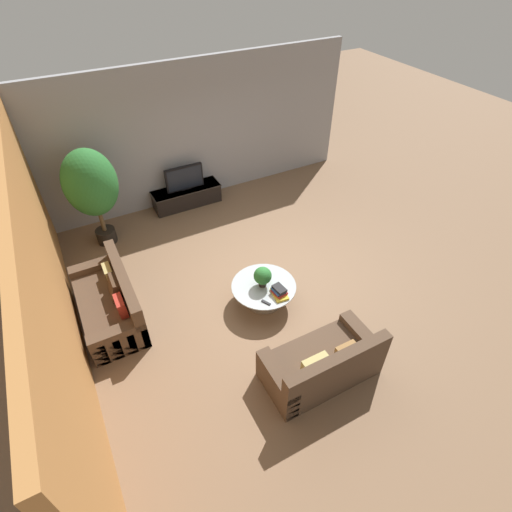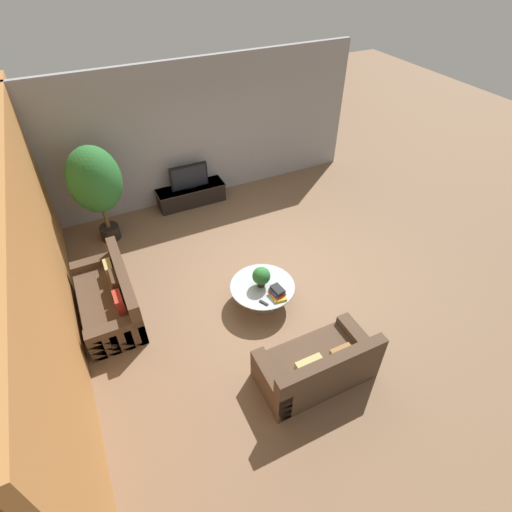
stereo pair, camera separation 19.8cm
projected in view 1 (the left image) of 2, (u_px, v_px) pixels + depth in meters
ground_plane at (264, 277)px, 7.35m from camera, size 24.00×24.00×0.00m
back_wall_stone at (192, 133)px, 8.54m from camera, size 7.40×0.12×3.00m
side_wall_left at (46, 267)px, 5.34m from camera, size 0.12×7.40×3.00m
media_console at (187, 196)px, 9.03m from camera, size 1.53×0.50×0.42m
television at (184, 178)px, 8.72m from camera, size 0.84×0.13×0.54m
coffee_table at (264, 290)px, 6.70m from camera, size 1.08×1.08×0.39m
couch_by_wall at (110, 303)px, 6.47m from camera, size 0.84×1.83×0.84m
couch_near_entry at (322, 364)px, 5.60m from camera, size 1.62×0.84×0.84m
potted_palm_tall at (91, 185)px, 7.28m from camera, size 0.97×0.97×2.01m
potted_plant_tabletop at (263, 276)px, 6.49m from camera, size 0.30×0.30×0.37m
book_stack at (279, 292)px, 6.43m from camera, size 0.25×0.34×0.14m
remote_black at (266, 303)px, 6.32m from camera, size 0.11×0.16×0.02m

